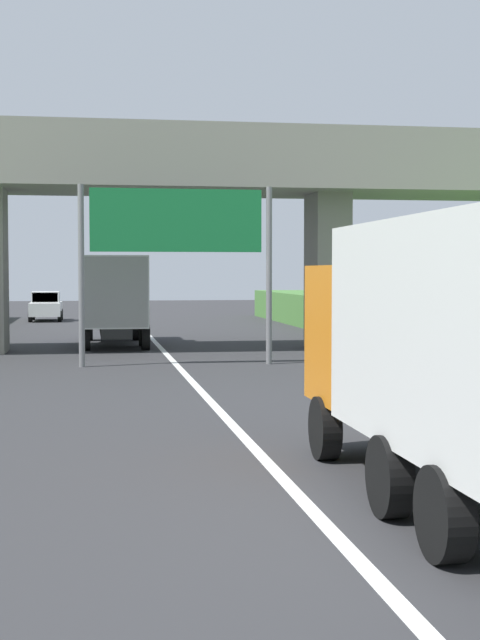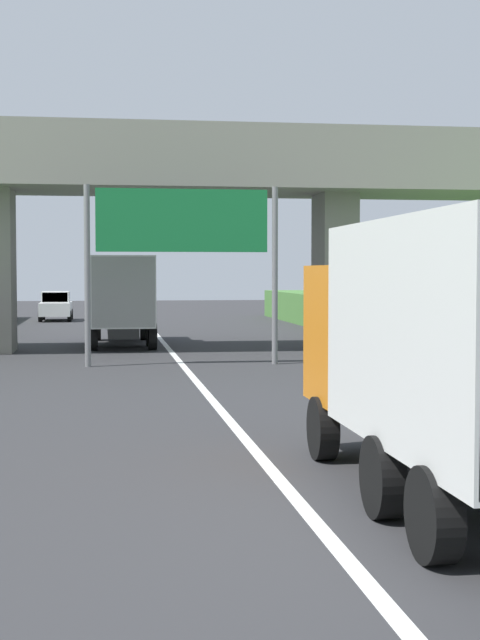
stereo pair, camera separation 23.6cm
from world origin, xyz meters
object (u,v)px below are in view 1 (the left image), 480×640
(overhead_highway_sign, at_px, (177,233))
(truck_orange, at_px, (459,346))
(truck_blue, at_px, (114,296))
(car_white, at_px, (46,306))

(overhead_highway_sign, height_order, truck_orange, overhead_highway_sign)
(truck_blue, distance_m, car_white, 19.46)
(truck_orange, height_order, car_white, truck_orange)
(truck_blue, xyz_separation_m, car_white, (-3.47, 19.12, -1.08))
(car_white, bearing_deg, truck_orange, -81.06)
(truck_blue, bearing_deg, car_white, 100.30)
(overhead_highway_sign, relative_size, car_white, 1.43)
(overhead_highway_sign, distance_m, truck_blue, 8.60)
(overhead_highway_sign, distance_m, car_white, 27.95)
(truck_orange, distance_m, car_white, 45.27)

